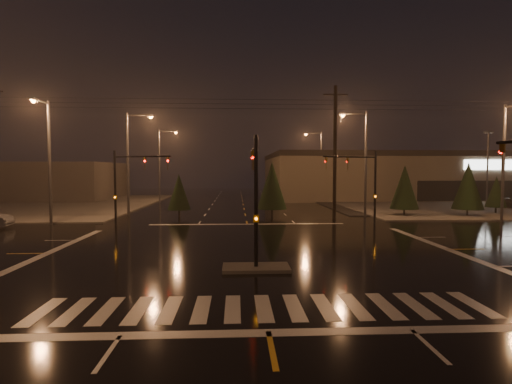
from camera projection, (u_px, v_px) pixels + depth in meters
ground at (252, 251)px, 21.87m from camera, size 140.00×140.00×0.00m
sidewalk_ne at (468, 203)px, 53.26m from camera, size 36.00×36.00×0.12m
sidewalk_nw at (6, 205)px, 50.32m from camera, size 36.00×36.00×0.12m
median_island at (256, 268)px, 17.88m from camera, size 3.00×1.60×0.15m
crosswalk at (264, 308)px, 12.90m from camera, size 15.00×2.60×0.01m
stop_bar_near at (269, 333)px, 10.90m from camera, size 16.00×0.50×0.01m
stop_bar_far at (247, 224)px, 32.84m from camera, size 16.00×0.50×0.01m
retail_building at (443, 174)px, 69.24m from camera, size 60.20×28.30×7.20m
commercial_block at (17, 181)px, 61.89m from camera, size 30.00×18.00×5.60m
signal_mast_median at (255, 185)px, 18.60m from camera, size 0.25×4.59×6.00m
signal_mast_ne at (365, 178)px, 32.24m from camera, size 4.84×1.86×6.00m
signal_mast_nw at (127, 179)px, 31.31m from camera, size 4.84×1.86×6.00m
streetlight_1 at (131, 156)px, 38.96m from camera, size 2.77×0.32×10.00m
streetlight_2 at (161, 160)px, 54.91m from camera, size 2.77×0.32×10.00m
streetlight_3 at (363, 156)px, 38.06m from camera, size 2.77×0.32×10.00m
streetlight_4 at (319, 161)px, 58.00m from camera, size 2.77×0.32×10.00m
streetlight_5 at (47, 153)px, 31.92m from camera, size 0.32×2.77×10.00m
streetlight_6 at (506, 154)px, 33.78m from camera, size 0.32×2.77×10.00m
utility_pole_1 at (335, 151)px, 35.89m from camera, size 2.20×0.32×12.00m
conifer_0 at (405, 187)px, 38.70m from camera, size 2.72×2.72×4.94m
conifer_1 at (468, 186)px, 38.35m from camera, size 2.89×2.89×5.21m
conifer_2 at (496, 192)px, 40.42m from camera, size 2.02×2.02×3.85m
conifer_3 at (179, 192)px, 37.75m from camera, size 2.17×2.17×4.10m
conifer_4 at (272, 185)px, 38.57m from camera, size 2.90×2.90×5.24m
car_parked at (512, 203)px, 45.72m from camera, size 2.39×4.20×1.35m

